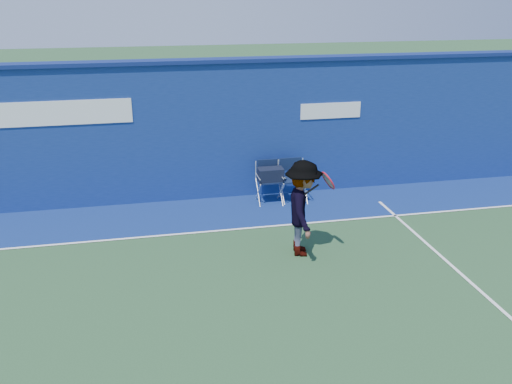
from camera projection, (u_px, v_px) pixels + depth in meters
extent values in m
plane|color=#264828|center=(196.00, 330.00, 7.56)|extent=(80.00, 80.00, 0.00)
cube|color=navy|center=(169.00, 134.00, 11.80)|extent=(24.00, 0.40, 3.00)
cube|color=navy|center=(165.00, 62.00, 11.25)|extent=(24.00, 0.50, 0.08)
cube|color=white|center=(17.00, 115.00, 10.83)|extent=(4.50, 0.02, 0.50)
cube|color=white|center=(331.00, 111.00, 12.14)|extent=(1.40, 0.02, 0.35)
cube|color=navy|center=(176.00, 216.00, 11.32)|extent=(24.00, 1.80, 0.01)
cube|color=white|center=(179.00, 234.00, 10.49)|extent=(24.00, 0.06, 0.01)
cube|color=#0E1A36|center=(270.00, 181.00, 11.92)|extent=(0.48, 0.41, 0.03)
cube|color=silver|center=(268.00, 169.00, 12.07)|extent=(0.55, 0.02, 0.40)
cube|color=#0E1A36|center=(268.00, 165.00, 12.04)|extent=(0.48, 0.03, 0.28)
cube|color=black|center=(271.00, 175.00, 11.84)|extent=(0.55, 0.32, 0.30)
cube|color=#0E1A36|center=(293.00, 180.00, 11.95)|extent=(0.50, 0.42, 0.03)
cube|color=silver|center=(290.00, 167.00, 12.10)|extent=(0.56, 0.02, 0.41)
cube|color=#0E1A36|center=(290.00, 164.00, 12.07)|extent=(0.50, 0.03, 0.29)
cylinder|color=silver|center=(306.00, 196.00, 12.10)|extent=(0.07, 0.07, 0.25)
imported|color=#EA4738|center=(303.00, 208.00, 9.47)|extent=(0.83, 1.21, 1.73)
torus|color=#AD1726|center=(328.00, 181.00, 9.25)|extent=(0.26, 0.39, 0.34)
cylinder|color=gray|center=(328.00, 181.00, 9.25)|extent=(0.20, 0.33, 0.27)
cylinder|color=black|center=(311.00, 190.00, 9.29)|extent=(0.32, 0.08, 0.20)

